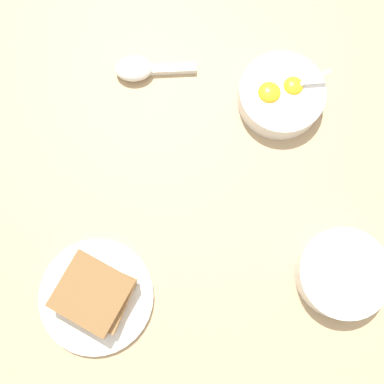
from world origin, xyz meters
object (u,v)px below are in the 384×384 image
at_px(egg_bowl, 281,95).
at_px(toast_plate, 97,296).
at_px(soup_spoon, 140,69).
at_px(congee_bowl, 342,273).
at_px(toast_sandwich, 93,294).

relative_size(egg_bowl, toast_plate, 0.80).
relative_size(soup_spoon, congee_bowl, 1.03).
distance_m(toast_plate, congee_bowl, 0.42).
bearing_deg(toast_sandwich, toast_plate, -3.31).
bearing_deg(soup_spoon, toast_sandwich, 2.35).
distance_m(toast_sandwich, congee_bowl, 0.42).
distance_m(toast_sandwich, soup_spoon, 0.42).
bearing_deg(toast_plate, egg_bowl, 148.97).
xyz_separation_m(egg_bowl, soup_spoon, (-0.01, -0.27, -0.01)).
height_order(toast_plate, soup_spoon, soup_spoon).
xyz_separation_m(egg_bowl, toast_plate, (0.42, -0.25, -0.02)).
xyz_separation_m(toast_plate, soup_spoon, (-0.42, -0.02, 0.01)).
relative_size(toast_plate, congee_bowl, 1.28).
relative_size(toast_plate, soup_spoon, 1.25).
bearing_deg(soup_spoon, egg_bowl, 88.78).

